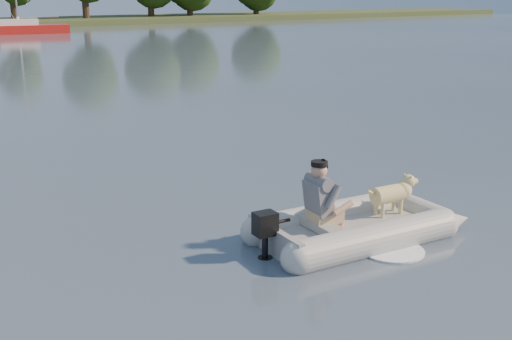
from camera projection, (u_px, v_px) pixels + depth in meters
water at (342, 257)px, 8.58m from camera, size 160.00×160.00×0.00m
dinghy at (359, 200)px, 9.17m from camera, size 4.49×3.13×1.30m
man at (320, 195)px, 8.85m from camera, size 0.72×0.63×1.01m
dog at (389, 197)px, 9.51m from camera, size 0.89×0.38×0.58m
outboard_motor at (265, 237)px, 8.50m from camera, size 0.41×0.30×0.74m
sailboat at (23, 28)px, 52.27m from camera, size 7.20×3.26×9.54m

